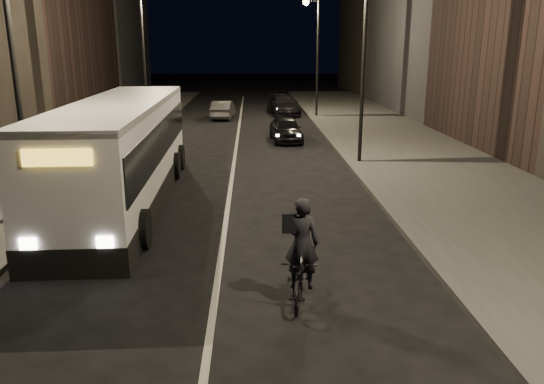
{
  "coord_description": "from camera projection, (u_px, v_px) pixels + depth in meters",
  "views": [
    {
      "loc": [
        0.8,
        -10.97,
        5.13
      ],
      "look_at": [
        1.32,
        2.13,
        1.5
      ],
      "focal_mm": 35.0,
      "sensor_mm": 36.0,
      "label": 1
    }
  ],
  "objects": [
    {
      "name": "ground",
      "position": [
        217.0,
        282.0,
        11.91
      ],
      "size": [
        180.0,
        180.0,
        0.0
      ],
      "primitive_type": "plane",
      "color": "black",
      "rests_on": "ground"
    },
    {
      "name": "sidewalk_right",
      "position": [
        410.0,
        153.0,
        25.69
      ],
      "size": [
        7.0,
        70.0,
        0.16
      ],
      "primitive_type": "cube",
      "color": "#383836",
      "rests_on": "ground"
    },
    {
      "name": "sidewalk_left",
      "position": [
        55.0,
        156.0,
        25.05
      ],
      "size": [
        7.0,
        70.0,
        0.16
      ],
      "primitive_type": "cube",
      "color": "#383836",
      "rests_on": "ground"
    },
    {
      "name": "streetlight_right_mid",
      "position": [
        358.0,
        40.0,
        22.23
      ],
      "size": [
        1.2,
        0.44,
        8.12
      ],
      "color": "black",
      "rests_on": "sidewalk_right"
    },
    {
      "name": "streetlight_right_far",
      "position": [
        314.0,
        42.0,
        37.64
      ],
      "size": [
        1.2,
        0.44,
        8.12
      ],
      "color": "black",
      "rests_on": "sidewalk_right"
    },
    {
      "name": "streetlight_left_near",
      "position": [
        21.0,
        37.0,
        14.13
      ],
      "size": [
        1.2,
        0.44,
        8.12
      ],
      "color": "black",
      "rests_on": "sidewalk_left"
    },
    {
      "name": "streetlight_left_far",
      "position": [
        147.0,
        41.0,
        31.46
      ],
      "size": [
        1.2,
        0.44,
        8.12
      ],
      "color": "black",
      "rests_on": "sidewalk_left"
    },
    {
      "name": "city_bus",
      "position": [
        122.0,
        148.0,
        17.59
      ],
      "size": [
        3.21,
        12.69,
        3.4
      ],
      "rotation": [
        0.0,
        0.0,
        0.02
      ],
      "color": "white",
      "rests_on": "ground"
    },
    {
      "name": "cyclist_on_bicycle",
      "position": [
        300.0,
        267.0,
        10.82
      ],
      "size": [
        0.97,
        2.06,
        2.28
      ],
      "rotation": [
        0.0,
        0.0,
        -0.15
      ],
      "color": "black",
      "rests_on": "ground"
    },
    {
      "name": "car_near",
      "position": [
        286.0,
        129.0,
        29.27
      ],
      "size": [
        1.85,
        4.04,
        1.34
      ],
      "primitive_type": "imported",
      "rotation": [
        0.0,
        0.0,
        0.07
      ],
      "color": "black",
      "rests_on": "ground"
    },
    {
      "name": "car_mid",
      "position": [
        223.0,
        110.0,
        38.28
      ],
      "size": [
        1.67,
        4.04,
        1.3
      ],
      "primitive_type": "imported",
      "rotation": [
        0.0,
        0.0,
        3.07
      ],
      "color": "#303032",
      "rests_on": "ground"
    },
    {
      "name": "car_far",
      "position": [
        284.0,
        105.0,
        40.62
      ],
      "size": [
        2.57,
        5.16,
        1.44
      ],
      "primitive_type": "imported",
      "rotation": [
        0.0,
        0.0,
        0.11
      ],
      "color": "black",
      "rests_on": "ground"
    }
  ]
}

